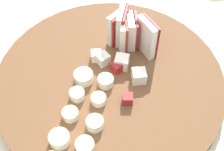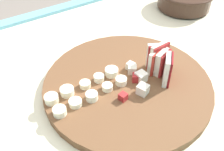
{
  "view_description": "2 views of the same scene",
  "coord_description": "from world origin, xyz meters",
  "px_view_note": "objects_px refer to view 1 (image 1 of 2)",
  "views": [
    {
      "loc": [
        0.32,
        0.09,
        1.3
      ],
      "look_at": [
        0.04,
        0.03,
        0.94
      ],
      "focal_mm": 50.8,
      "sensor_mm": 36.0,
      "label": 1
    },
    {
      "loc": [
        0.27,
        0.32,
        1.27
      ],
      "look_at": [
        0.07,
        0.02,
        0.95
      ],
      "focal_mm": 40.4,
      "sensor_mm": 36.0,
      "label": 2
    }
  ],
  "objects_px": {
    "cutting_board": "(109,80)",
    "apple_dice_pile": "(119,68)",
    "banana_slice_rows": "(79,120)",
    "apple_wedge_fan": "(128,31)"
  },
  "relations": [
    {
      "from": "apple_dice_pile",
      "to": "banana_slice_rows",
      "type": "height_order",
      "value": "apple_dice_pile"
    },
    {
      "from": "cutting_board",
      "to": "banana_slice_rows",
      "type": "relative_size",
      "value": 2.12
    },
    {
      "from": "cutting_board",
      "to": "banana_slice_rows",
      "type": "xyz_separation_m",
      "value": [
        0.09,
        -0.02,
        0.02
      ]
    },
    {
      "from": "cutting_board",
      "to": "apple_dice_pile",
      "type": "xyz_separation_m",
      "value": [
        -0.01,
        0.01,
        0.02
      ]
    },
    {
      "from": "cutting_board",
      "to": "apple_wedge_fan",
      "type": "relative_size",
      "value": 4.14
    },
    {
      "from": "apple_wedge_fan",
      "to": "banana_slice_rows",
      "type": "relative_size",
      "value": 0.51
    },
    {
      "from": "banana_slice_rows",
      "to": "apple_wedge_fan",
      "type": "bearing_deg",
      "value": 169.06
    },
    {
      "from": "apple_wedge_fan",
      "to": "apple_dice_pile",
      "type": "bearing_deg",
      "value": 1.3
    },
    {
      "from": "apple_dice_pile",
      "to": "banana_slice_rows",
      "type": "xyz_separation_m",
      "value": [
        0.1,
        -0.03,
        -0.0
      ]
    },
    {
      "from": "cutting_board",
      "to": "apple_wedge_fan",
      "type": "xyz_separation_m",
      "value": [
        -0.08,
        0.01,
        0.04
      ]
    }
  ]
}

